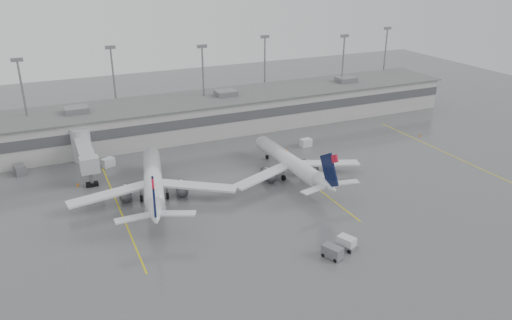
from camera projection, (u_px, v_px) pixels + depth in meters
name	position (u px, v px, depth m)	size (l,w,h in m)	color
ground	(275.00, 259.00, 71.03)	(260.00, 260.00, 0.00)	#4F4F51
terminal	(167.00, 119.00, 118.33)	(152.00, 17.00, 9.45)	#A6A6A1
light_masts	(159.00, 81.00, 120.20)	(142.40, 8.00, 20.60)	gray
jet_bridge_right	(84.00, 150.00, 100.32)	(4.00, 17.20, 7.00)	#A4A6A9
stand_markings	(217.00, 192.00, 91.27)	(105.25, 40.00, 0.01)	yellow
jet_mid_left	(153.00, 182.00, 87.52)	(28.64, 32.43, 10.61)	silver
jet_mid_right	(292.00, 163.00, 96.05)	(27.32, 30.64, 9.91)	silver
baggage_tug	(346.00, 244.00, 73.42)	(2.86, 3.45, 1.92)	silver
baggage_cart	(332.00, 252.00, 71.11)	(2.64, 3.29, 1.85)	slate
gse_uld_b	(108.00, 162.00, 102.00)	(2.47, 1.65, 1.75)	silver
gse_uld_c	(306.00, 143.00, 112.70)	(2.49, 1.66, 1.76)	silver
gse_loader	(20.00, 170.00, 98.35)	(1.90, 3.03, 1.90)	slate
cone_b	(78.00, 184.00, 93.38)	(0.48, 0.48, 0.77)	#DC6104
cone_c	(287.00, 149.00, 110.13)	(0.49, 0.49, 0.78)	#DC6104
cone_d	(420.00, 135.00, 119.03)	(0.44, 0.44, 0.70)	#DC6104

